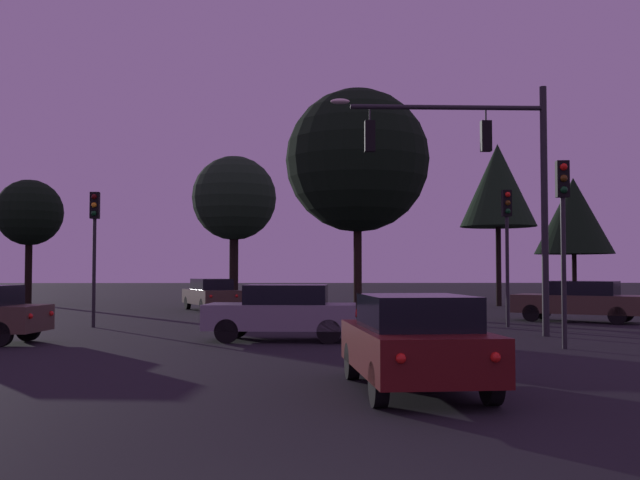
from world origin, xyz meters
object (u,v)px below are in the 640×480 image
(car_crossing_right, at_px, (282,311))
(tree_lot_edge, at_px, (498,186))
(traffic_light_median, at_px, (507,230))
(tree_center_horizon, at_px, (574,216))
(traffic_signal_mast_arm, at_px, (485,166))
(tree_behind_sign, at_px, (234,199))
(traffic_light_corner_left, at_px, (563,216))
(tree_left_far, at_px, (29,213))
(tree_right_cluster, at_px, (357,161))
(car_parked_lot, at_px, (579,300))
(car_nearside_lane, at_px, (415,341))
(car_far_lane, at_px, (211,294))
(traffic_light_corner_right, at_px, (94,232))

(car_crossing_right, xyz_separation_m, tree_lot_edge, (11.23, 19.08, 5.71))
(traffic_light_median, relative_size, tree_center_horizon, 0.60)
(traffic_signal_mast_arm, bearing_deg, tree_behind_sign, 114.54)
(car_crossing_right, height_order, tree_behind_sign, tree_behind_sign)
(traffic_light_corner_left, height_order, traffic_light_median, traffic_light_median)
(traffic_light_median, distance_m, tree_left_far, 28.44)
(tree_center_horizon, distance_m, tree_right_cluster, 21.30)
(car_parked_lot, bearing_deg, traffic_light_median, -143.85)
(traffic_light_median, height_order, tree_lot_edge, tree_lot_edge)
(car_nearside_lane, bearing_deg, tree_behind_sign, 100.47)
(traffic_light_corner_left, distance_m, tree_left_far, 32.70)
(car_parked_lot, bearing_deg, tree_lot_edge, 88.45)
(car_parked_lot, height_order, tree_behind_sign, tree_behind_sign)
(car_far_lane, bearing_deg, traffic_light_corner_left, -58.57)
(car_nearside_lane, relative_size, car_parked_lot, 0.87)
(traffic_signal_mast_arm, relative_size, tree_center_horizon, 0.95)
(tree_behind_sign, distance_m, tree_lot_edge, 14.51)
(tree_behind_sign, bearing_deg, tree_center_horizon, 11.43)
(traffic_light_corner_right, bearing_deg, car_far_lane, 75.20)
(traffic_signal_mast_arm, bearing_deg, car_far_lane, 124.45)
(traffic_light_corner_right, distance_m, tree_left_far, 19.18)
(tree_right_cluster, bearing_deg, traffic_light_corner_right, -151.96)
(traffic_light_corner_left, relative_size, tree_behind_sign, 0.55)
(traffic_light_corner_left, xyz_separation_m, tree_lot_edge, (4.31, 21.39, 3.26))
(tree_lot_edge, bearing_deg, car_parked_lot, -91.55)
(traffic_light_corner_right, xyz_separation_m, tree_left_far, (-8.42, 17.13, 1.96))
(traffic_light_corner_left, bearing_deg, tree_center_horizon, 68.62)
(car_parked_lot, xyz_separation_m, tree_left_far, (-25.77, 14.96, 4.38))
(car_far_lane, bearing_deg, tree_left_far, 148.36)
(traffic_light_corner_left, relative_size, traffic_light_corner_right, 1.01)
(car_far_lane, relative_size, tree_left_far, 0.67)
(car_parked_lot, distance_m, tree_right_cluster, 10.20)
(traffic_light_corner_left, relative_size, car_nearside_lane, 1.10)
(car_crossing_right, relative_size, car_parked_lot, 0.88)
(traffic_light_median, bearing_deg, car_parked_lot, 36.15)
(traffic_light_corner_right, bearing_deg, traffic_light_median, -1.26)
(tree_left_far, bearing_deg, traffic_light_median, -37.92)
(traffic_signal_mast_arm, relative_size, tree_left_far, 1.03)
(car_nearside_lane, height_order, tree_left_far, tree_left_far)
(tree_left_far, bearing_deg, traffic_signal_mast_arm, -45.19)
(car_parked_lot, bearing_deg, tree_left_far, 149.87)
(tree_behind_sign, height_order, tree_left_far, tree_behind_sign)
(traffic_signal_mast_arm, height_order, car_far_lane, traffic_signal_mast_arm)
(traffic_light_corner_right, distance_m, tree_center_horizon, 31.55)
(traffic_light_median, bearing_deg, traffic_light_corner_left, -94.94)
(car_nearside_lane, bearing_deg, traffic_light_median, 68.00)
(car_crossing_right, distance_m, tree_lot_edge, 22.86)
(car_far_lane, bearing_deg, tree_behind_sign, 84.18)
(traffic_signal_mast_arm, distance_m, tree_lot_edge, 18.82)
(car_parked_lot, bearing_deg, car_crossing_right, -147.20)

